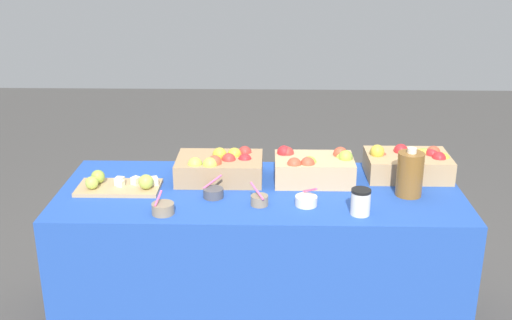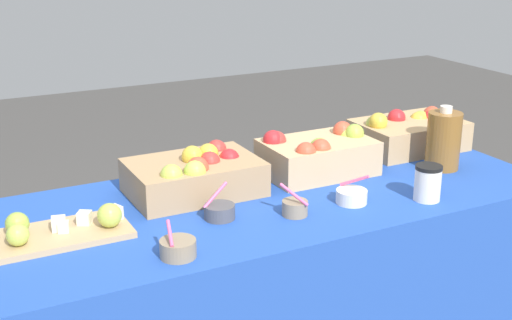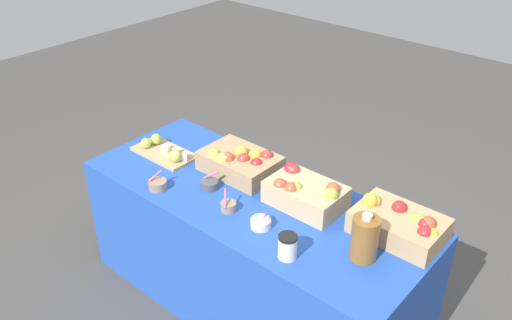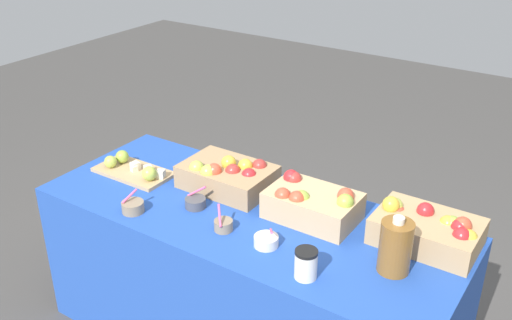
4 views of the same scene
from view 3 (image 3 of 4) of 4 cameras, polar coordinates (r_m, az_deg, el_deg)
name	(u,v)px [view 3 (image 3 of 4)]	position (r m, az deg, el deg)	size (l,w,h in m)	color
ground_plane	(252,300)	(3.29, -0.41, -14.47)	(10.00, 10.00, 0.00)	#474442
table	(252,251)	(3.04, -0.43, -9.52)	(1.90, 0.76, 0.74)	#234CAD
apple_crate_left	(400,224)	(2.59, 14.92, -6.49)	(0.41, 0.28, 0.16)	tan
apple_crate_middle	(306,193)	(2.71, 5.25, -3.46)	(0.38, 0.25, 0.16)	tan
apple_crate_right	(240,162)	(2.97, -1.68, -0.23)	(0.42, 0.28, 0.16)	tan
cutting_board_front	(164,151)	(3.21, -9.66, 0.97)	(0.39, 0.20, 0.09)	tan
sample_bowl_near	(229,206)	(2.69, -2.91, -4.89)	(0.09, 0.09, 0.10)	gray
sample_bowl_mid	(261,223)	(2.58, 0.52, -6.64)	(0.10, 0.10, 0.09)	silver
sample_bowl_far	(158,185)	(2.90, -10.30, -2.56)	(0.10, 0.10, 0.09)	gray
sample_bowl_extra	(210,184)	(2.87, -4.91, -2.57)	(0.10, 0.09, 0.10)	#4C4C51
cider_jug	(365,238)	(2.41, 11.36, -8.06)	(0.12, 0.12, 0.23)	brown
coffee_cup	(288,247)	(2.39, 3.34, -9.07)	(0.09, 0.09, 0.12)	silver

